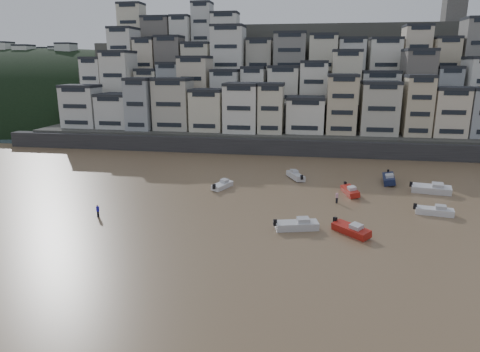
% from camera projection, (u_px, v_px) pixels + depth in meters
% --- Properties ---
extents(ground, '(400.00, 400.00, 0.00)m').
position_uv_depth(ground, '(147.00, 311.00, 35.81)').
color(ground, olive).
rests_on(ground, ground).
extents(sea_strip, '(340.00, 340.00, 0.00)m').
position_uv_depth(sea_strip, '(34.00, 109.00, 191.60)').
color(sea_strip, '#41535E').
rests_on(sea_strip, ground).
extents(harbor_wall, '(140.00, 3.00, 3.50)m').
position_uv_depth(harbor_wall, '(297.00, 147.00, 95.71)').
color(harbor_wall, '#38383A').
rests_on(harbor_wall, ground).
extents(hillside, '(141.04, 66.00, 50.00)m').
position_uv_depth(hillside, '(319.00, 87.00, 130.02)').
color(hillside, '#4C4C47').
rests_on(hillside, ground).
extents(headland, '(216.00, 135.00, 53.33)m').
position_uv_depth(headland, '(52.00, 112.00, 179.66)').
color(headland, black).
rests_on(headland, ground).
extents(boat_b, '(5.12, 5.10, 1.48)m').
position_uv_depth(boat_b, '(351.00, 229.00, 51.68)').
color(boat_b, '#A81C14').
rests_on(boat_b, ground).
extents(boat_a, '(6.13, 3.36, 1.59)m').
position_uv_depth(boat_a, '(297.00, 224.00, 53.11)').
color(boat_a, silver).
rests_on(boat_a, ground).
extents(boat_g, '(6.74, 3.19, 1.76)m').
position_uv_depth(boat_g, '(431.00, 188.00, 67.93)').
color(boat_g, silver).
rests_on(boat_g, ground).
extents(boat_e, '(3.02, 5.67, 1.47)m').
position_uv_depth(boat_e, '(350.00, 190.00, 67.27)').
color(boat_e, '#B51F16').
rests_on(boat_e, ground).
extents(boat_i, '(2.79, 6.63, 1.76)m').
position_uv_depth(boat_i, '(389.00, 178.00, 73.91)').
color(boat_i, '#141C3E').
rests_on(boat_i, ground).
extents(boat_f, '(3.36, 5.30, 1.38)m').
position_uv_depth(boat_f, '(222.00, 184.00, 70.57)').
color(boat_f, white).
rests_on(boat_f, ground).
extents(boat_h, '(4.06, 5.89, 1.54)m').
position_uv_depth(boat_h, '(296.00, 175.00, 76.35)').
color(boat_h, silver).
rests_on(boat_h, ground).
extents(boat_d, '(5.54, 2.61, 1.45)m').
position_uv_depth(boat_d, '(435.00, 210.00, 58.39)').
color(boat_d, silver).
rests_on(boat_d, ground).
extents(person_blue, '(0.44, 0.44, 1.74)m').
position_uv_depth(person_blue, '(98.00, 211.00, 57.44)').
color(person_blue, '#1E19C1').
rests_on(person_blue, ground).
extents(person_pink, '(0.44, 0.44, 1.74)m').
position_uv_depth(person_pink, '(337.00, 197.00, 63.20)').
color(person_pink, '#CA8EA3').
rests_on(person_pink, ground).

